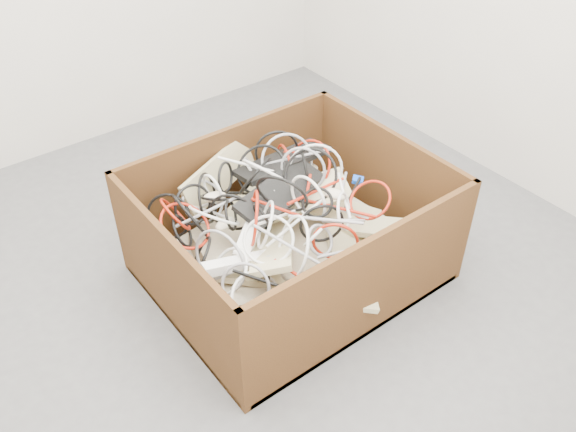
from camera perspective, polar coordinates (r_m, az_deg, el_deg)
ground at (r=2.68m, az=-3.65°, el=-5.60°), size 3.00×3.00×0.00m
cardboard_box at (r=2.60m, az=0.00°, el=-3.18°), size 1.12×0.94×0.51m
keyboard_pile at (r=2.53m, az=0.49°, el=-0.00°), size 0.93×0.99×0.30m
mice_scatter at (r=2.44m, az=0.48°, el=0.38°), size 0.62×0.61×0.18m
power_strip_left at (r=2.38m, az=-3.15°, el=-0.73°), size 0.30×0.24×0.14m
power_strip_right at (r=2.25m, az=-4.80°, el=-4.43°), size 0.27×0.10×0.09m
vga_plug at (r=2.60m, az=6.51°, el=3.35°), size 0.06×0.06×0.03m
cable_tangle at (r=2.42m, az=-2.48°, el=0.97°), size 0.89×0.80×0.43m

